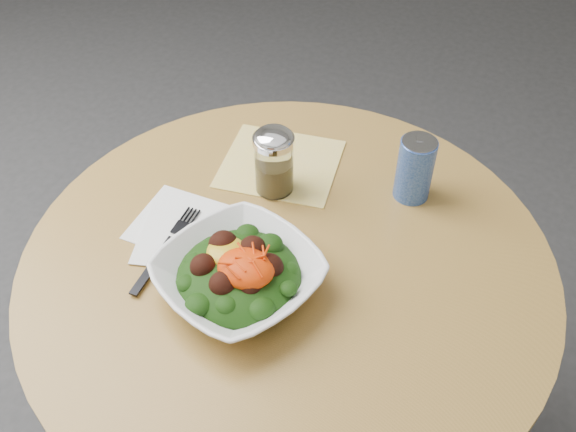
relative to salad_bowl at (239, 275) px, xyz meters
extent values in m
cylinder|color=black|center=(0.04, 0.09, -0.43)|extent=(0.10, 0.10, 0.71)
cylinder|color=#B98942|center=(0.04, 0.09, -0.05)|extent=(0.90, 0.90, 0.04)
cube|color=#E5BA0C|center=(-0.07, 0.31, -0.03)|extent=(0.25, 0.23, 0.00)
cube|color=white|center=(-0.17, 0.09, -0.03)|extent=(0.15, 0.15, 0.00)
cube|color=white|center=(-0.14, 0.06, -0.03)|extent=(0.18, 0.18, 0.00)
imported|color=white|center=(0.00, 0.00, 0.00)|extent=(0.32, 0.32, 0.06)
ellipsoid|color=black|center=(0.00, 0.00, -0.01)|extent=(0.20, 0.20, 0.07)
ellipsoid|color=gold|center=(-0.03, 0.02, 0.03)|extent=(0.06, 0.06, 0.02)
ellipsoid|color=#F74C05|center=(0.02, -0.01, 0.03)|extent=(0.09, 0.08, 0.04)
cube|color=black|center=(-0.15, -0.02, -0.03)|extent=(0.02, 0.13, 0.00)
cube|color=black|center=(-0.15, 0.09, -0.03)|extent=(0.03, 0.07, 0.00)
cylinder|color=silver|center=(-0.05, 0.24, 0.02)|extent=(0.07, 0.07, 0.11)
cylinder|color=olive|center=(-0.05, 0.24, 0.00)|extent=(0.06, 0.06, 0.06)
cylinder|color=white|center=(-0.05, 0.24, 0.08)|extent=(0.07, 0.07, 0.01)
ellipsoid|color=white|center=(-0.05, 0.24, 0.09)|extent=(0.07, 0.07, 0.03)
cylinder|color=navy|center=(0.19, 0.33, 0.03)|extent=(0.07, 0.07, 0.12)
cylinder|color=#B1B0B7|center=(0.19, 0.33, 0.09)|extent=(0.06, 0.06, 0.00)
cube|color=#B1B0B7|center=(0.19, 0.33, 0.09)|extent=(0.02, 0.02, 0.00)
camera|label=1|loc=(0.33, -0.56, 0.78)|focal=40.00mm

